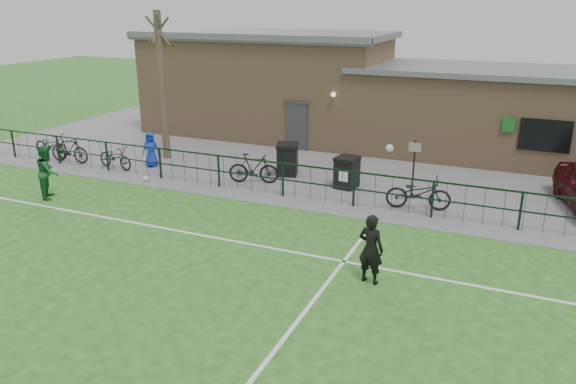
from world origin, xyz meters
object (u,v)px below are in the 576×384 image
at_px(wheelie_bin_left, 287,160).
at_px(sign_post, 413,169).
at_px(bare_tree, 162,87).
at_px(bicycle_c, 115,157).
at_px(ball_ground, 146,179).
at_px(outfield_player, 48,172).
at_px(bicycle_a, 51,145).
at_px(bicycle_e, 418,193).
at_px(spectator_child, 151,149).
at_px(bicycle_d, 254,168).
at_px(wheelie_bin_right, 347,173).
at_px(bicycle_b, 69,149).

distance_m(wheelie_bin_left, sign_post, 4.99).
bearing_deg(wheelie_bin_left, bare_tree, 160.36).
distance_m(bicycle_c, ball_ground, 2.35).
height_order(wheelie_bin_left, outfield_player, outfield_player).
xyz_separation_m(wheelie_bin_left, bicycle_a, (-10.26, -1.62, -0.07)).
bearing_deg(wheelie_bin_left, bicycle_a, 171.01).
distance_m(wheelie_bin_left, bicycle_e, 5.60).
distance_m(wheelie_bin_left, bicycle_c, 6.87).
xyz_separation_m(spectator_child, outfield_player, (-0.93, -4.38, 0.17)).
distance_m(wheelie_bin_left, outfield_player, 8.45).
bearing_deg(bicycle_c, bicycle_d, -76.00).
bearing_deg(ball_ground, bicycle_a, 167.75).
distance_m(bare_tree, bicycle_e, 11.40).
bearing_deg(bicycle_e, ball_ground, 84.44).
bearing_deg(sign_post, ball_ground, -167.27).
bearing_deg(bicycle_a, outfield_player, -131.06).
bearing_deg(bicycle_a, spectator_child, -80.57).
xyz_separation_m(bicycle_a, outfield_player, (3.90, -3.93, 0.37)).
bearing_deg(bare_tree, spectator_child, -80.70).
height_order(bare_tree, spectator_child, bare_tree).
bearing_deg(wheelie_bin_right, bare_tree, -177.27).
relative_size(bicycle_c, bicycle_e, 0.86).
height_order(outfield_player, ball_ground, outfield_player).
bearing_deg(spectator_child, bicycle_c, -165.77).
bearing_deg(bicycle_e, outfield_player, 95.91).
height_order(bicycle_a, ball_ground, bicycle_a).
bearing_deg(bicycle_c, bare_tree, -14.86).
bearing_deg(bicycle_e, bicycle_c, 78.81).
bearing_deg(outfield_player, sign_post, -101.06).
relative_size(bare_tree, outfield_player, 3.37).
relative_size(bare_tree, ball_ground, 25.34).
bearing_deg(sign_post, bicycle_b, -174.79).
bearing_deg(wheelie_bin_left, spectator_child, 174.22).
height_order(wheelie_bin_left, wheelie_bin_right, wheelie_bin_left).
bearing_deg(spectator_child, sign_post, -17.33).
bearing_deg(wheelie_bin_left, outfield_player, -156.84).
relative_size(outfield_player, ball_ground, 7.53).
bearing_deg(outfield_player, wheelie_bin_right, -95.03).
height_order(sign_post, spectator_child, sign_post).
bearing_deg(ball_ground, bicycle_e, 6.48).
height_order(wheelie_bin_left, sign_post, sign_post).
bearing_deg(bare_tree, bicycle_a, -158.85).
xyz_separation_m(bicycle_c, outfield_player, (0.23, -3.60, 0.41)).
bearing_deg(bare_tree, bicycle_e, -10.01).
relative_size(bare_tree, wheelie_bin_left, 5.33).
xyz_separation_m(bicycle_c, spectator_child, (1.16, 0.78, 0.24)).
relative_size(bicycle_b, bicycle_d, 0.99).
relative_size(bare_tree, bicycle_c, 3.45).
distance_m(wheelie_bin_right, bicycle_b, 11.52).
height_order(wheelie_bin_left, bicycle_a, wheelie_bin_left).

